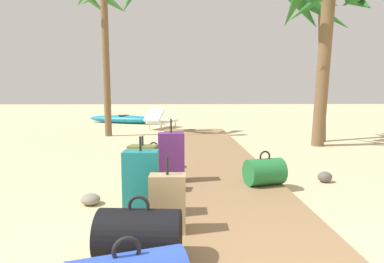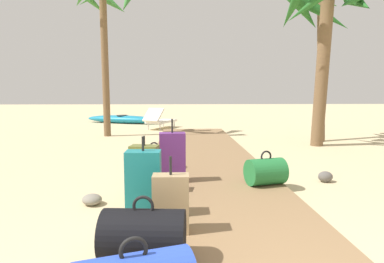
% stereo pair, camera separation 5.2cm
% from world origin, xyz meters
% --- Properties ---
extents(ground_plane, '(60.00, 60.00, 0.00)m').
position_xyz_m(ground_plane, '(0.00, 4.12, 0.00)').
color(ground_plane, '#CCB789').
extents(boardwalk, '(1.98, 10.29, 0.08)m').
position_xyz_m(boardwalk, '(0.00, 5.15, 0.04)').
color(boardwalk, olive).
rests_on(boardwalk, ground).
extents(duffel_bag_green, '(0.58, 0.48, 0.48)m').
position_xyz_m(duffel_bag_green, '(0.72, 3.41, 0.26)').
color(duffel_bag_green, '#237538').
rests_on(duffel_bag_green, boardwalk).
extents(duffel_bag_grey, '(0.68, 0.49, 0.45)m').
position_xyz_m(duffel_bag_grey, '(-0.89, 4.43, 0.25)').
color(duffel_bag_grey, slate).
rests_on(duffel_bag_grey, boardwalk).
extents(suitcase_olive, '(0.38, 0.27, 0.72)m').
position_xyz_m(suitcase_olive, '(-0.91, 3.13, 0.38)').
color(suitcase_olive, olive).
rests_on(suitcase_olive, boardwalk).
extents(suitcase_teal, '(0.36, 0.23, 0.83)m').
position_xyz_m(suitcase_teal, '(-0.84, 2.30, 0.42)').
color(suitcase_teal, '#197A7F').
rests_on(suitcase_teal, boardwalk).
extents(duffel_bag_black, '(0.65, 0.45, 0.51)m').
position_xyz_m(duffel_bag_black, '(-0.74, 1.37, 0.28)').
color(duffel_bag_black, black).
rests_on(duffel_bag_black, boardwalk).
extents(suitcase_purple, '(0.37, 0.23, 0.90)m').
position_xyz_m(suitcase_purple, '(-0.57, 3.61, 0.43)').
color(suitcase_purple, '#6B2D84').
rests_on(suitcase_purple, boardwalk).
extents(suitcase_tan, '(0.33, 0.18, 0.70)m').
position_xyz_m(suitcase_tan, '(-0.55, 1.89, 0.35)').
color(suitcase_tan, tan).
rests_on(suitcase_tan, boardwalk).
extents(palm_tree_far_right, '(1.97, 2.01, 4.46)m').
position_xyz_m(palm_tree_far_right, '(3.42, 7.99, 3.60)').
color(palm_tree_far_right, brown).
rests_on(palm_tree_far_right, ground).
extents(palm_tree_near_right, '(2.23, 2.31, 3.93)m').
position_xyz_m(palm_tree_near_right, '(2.98, 6.97, 3.01)').
color(palm_tree_near_right, brown).
rests_on(palm_tree_near_right, ground).
extents(palm_tree_far_left, '(1.98, 2.10, 4.65)m').
position_xyz_m(palm_tree_far_left, '(-2.58, 9.02, 3.71)').
color(palm_tree_far_left, brown).
rests_on(palm_tree_far_left, ground).
extents(lounge_chair, '(1.21, 1.67, 0.77)m').
position_xyz_m(lounge_chair, '(-1.17, 11.09, 0.33)').
color(lounge_chair, white).
rests_on(lounge_chair, ground).
extents(kayak, '(3.46, 1.92, 0.35)m').
position_xyz_m(kayak, '(-2.88, 13.29, 0.17)').
color(kayak, teal).
rests_on(kayak, ground).
extents(rock_right_mid, '(0.25, 0.22, 0.16)m').
position_xyz_m(rock_right_mid, '(1.73, 3.78, 0.08)').
color(rock_right_mid, '#5B5651').
rests_on(rock_right_mid, ground).
extents(rock_left_mid, '(0.34, 0.34, 0.13)m').
position_xyz_m(rock_left_mid, '(-1.52, 2.90, 0.06)').
color(rock_left_mid, gray).
rests_on(rock_left_mid, ground).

